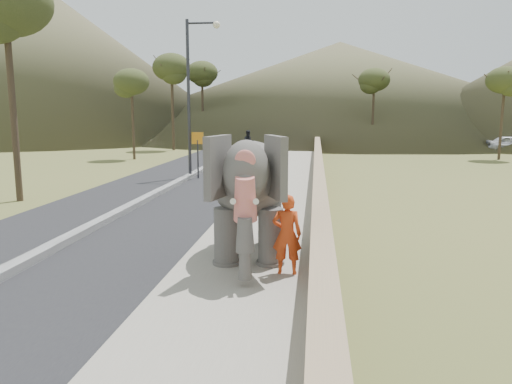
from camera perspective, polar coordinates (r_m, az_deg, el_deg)
ground at (r=11.41m, az=-1.09°, el=-8.55°), size 160.00×160.00×0.00m
road at (r=22.03m, az=-10.45°, el=0.05°), size 7.00×120.00×0.03m
median at (r=22.01m, az=-10.46°, el=0.29°), size 0.35×120.00×0.22m
walkway at (r=21.09m, az=2.64°, el=-0.05°), size 3.00×120.00×0.15m
parapet at (r=20.96m, az=7.15°, el=1.15°), size 0.30×120.00×1.10m
lamppost at (r=26.13m, az=-7.07°, el=12.25°), size 1.76×0.36×8.00m
signboard at (r=25.82m, az=-6.68°, el=5.12°), size 0.60×0.08×2.40m
hill_left at (r=77.07m, az=-24.86°, el=14.05°), size 60.00×60.00×22.00m
hill_far at (r=80.91m, az=9.47°, el=11.66°), size 80.00×80.00×14.00m
elephant_and_man at (r=11.61m, az=-0.63°, el=-0.40°), size 2.39×4.02×2.80m
motorcyclist at (r=37.48m, az=-0.97°, el=5.18°), size 1.25×1.91×2.04m
trees at (r=40.64m, az=7.73°, el=9.91°), size 47.72×40.78×9.14m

